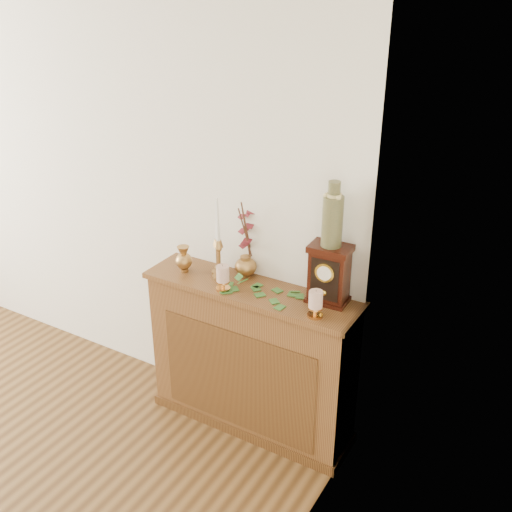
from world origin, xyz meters
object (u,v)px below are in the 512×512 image
Objects in this scene: candlestick_center at (219,253)px; ceramic_vase at (333,218)px; candlestick_left at (217,251)px; ginger_jar at (247,240)px; mantel_clock at (329,275)px; bud_vase at (184,259)px.

ceramic_vase is (0.62, 0.08, 0.31)m from candlestick_center.
ginger_jar reaches higher than candlestick_left.
ceramic_vase reaches higher than candlestick_left.
ginger_jar is 0.59m from ceramic_vase.
ginger_jar reaches higher than mantel_clock.
candlestick_left is 0.74m from ceramic_vase.
ceramic_vase reaches higher than mantel_clock.
candlestick_left is at bearing -177.27° from ceramic_vase.
ginger_jar is at bearing 26.15° from bud_vase.
mantel_clock is (0.66, 0.03, 0.01)m from candlestick_left.
candlestick_left reaches higher than mantel_clock.
mantel_clock is at bearing -87.25° from ceramic_vase.
bud_vase is (-0.18, -0.07, -0.07)m from candlestick_left.
mantel_clock is at bearing 6.66° from bud_vase.
candlestick_center is 0.63m from mantel_clock.
mantel_clock reaches higher than bud_vase.
candlestick_left reaches higher than bud_vase.
bud_vase is at bearing -153.85° from ginger_jar.
ginger_jar is at bearing 173.85° from ceramic_vase.
ginger_jar reaches higher than bud_vase.
bud_vase is 0.94m from ceramic_vase.
candlestick_left is 1.31× the size of ceramic_vase.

